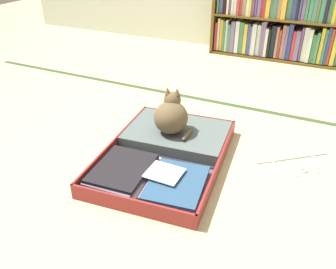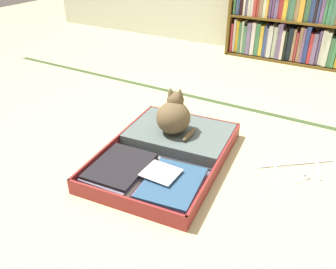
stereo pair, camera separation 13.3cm
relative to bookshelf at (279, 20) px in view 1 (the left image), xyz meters
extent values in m
plane|color=#C1BF86|center=(-0.05, -2.25, -0.39)|extent=(10.00, 10.00, 0.00)
cube|color=#364C28|center=(-0.05, -1.30, -0.39)|extent=(4.80, 0.05, 0.00)
cube|color=brown|center=(-0.65, 0.00, 0.02)|extent=(0.03, 0.26, 0.82)
cube|color=brown|center=(0.00, 0.00, -0.38)|extent=(1.30, 0.26, 0.02)
cube|color=brown|center=(0.00, 0.00, 0.02)|extent=(1.27, 0.26, 0.02)
cube|color=#B32D37|center=(-0.61, 0.00, -0.21)|extent=(0.02, 0.22, 0.29)
cube|color=silver|center=(-0.59, 0.01, -0.19)|extent=(0.02, 0.22, 0.34)
cube|color=gold|center=(-0.55, 0.01, -0.19)|extent=(0.03, 0.22, 0.32)
cube|color=#407554|center=(-0.52, 0.00, -0.20)|extent=(0.02, 0.22, 0.31)
cube|color=silver|center=(-0.50, 0.00, -0.19)|extent=(0.02, 0.22, 0.33)
cube|color=#477957|center=(-0.47, -0.01, -0.21)|extent=(0.03, 0.22, 0.29)
cube|color=slate|center=(-0.43, -0.01, -0.19)|extent=(0.04, 0.22, 0.32)
cube|color=silver|center=(-0.38, -0.01, -0.19)|extent=(0.04, 0.22, 0.33)
cube|color=#418257|center=(-0.34, 0.00, -0.19)|extent=(0.04, 0.22, 0.32)
cube|color=gold|center=(-0.29, 0.00, -0.20)|extent=(0.04, 0.22, 0.31)
cube|color=#374E91|center=(-0.26, -0.01, -0.20)|extent=(0.02, 0.22, 0.31)
cube|color=slate|center=(-0.24, 0.00, -0.21)|extent=(0.02, 0.22, 0.29)
cube|color=silver|center=(-0.20, -0.01, -0.20)|extent=(0.04, 0.22, 0.32)
cube|color=silver|center=(-0.16, 0.01, -0.20)|extent=(0.04, 0.22, 0.31)
cube|color=slate|center=(-0.13, -0.01, -0.18)|extent=(0.02, 0.22, 0.34)
cube|color=slate|center=(-0.11, -0.01, -0.18)|extent=(0.03, 0.22, 0.35)
cube|color=beige|center=(-0.08, -0.01, -0.21)|extent=(0.03, 0.22, 0.28)
cube|color=black|center=(-0.05, -0.01, -0.21)|extent=(0.02, 0.22, 0.28)
cube|color=black|center=(-0.01, 0.00, -0.20)|extent=(0.04, 0.22, 0.31)
cube|color=#9D765F|center=(0.03, 0.00, -0.20)|extent=(0.02, 0.22, 0.31)
cube|color=#BD3E3F|center=(0.05, 0.00, -0.21)|extent=(0.02, 0.22, 0.28)
cube|color=#946D55|center=(0.09, 0.00, -0.19)|extent=(0.03, 0.22, 0.33)
cube|color=slate|center=(0.12, 0.00, -0.19)|extent=(0.02, 0.22, 0.33)
cube|color=#2B3F90|center=(0.15, 0.00, -0.18)|extent=(0.04, 0.22, 0.35)
cube|color=#BA2F33|center=(0.19, 0.00, -0.21)|extent=(0.03, 0.22, 0.29)
cube|color=slate|center=(0.23, 0.00, -0.21)|extent=(0.04, 0.22, 0.29)
cube|color=slate|center=(0.26, 0.01, -0.19)|extent=(0.02, 0.22, 0.32)
cube|color=silver|center=(0.29, 0.01, -0.19)|extent=(0.04, 0.22, 0.33)
cube|color=silver|center=(0.34, -0.01, -0.20)|extent=(0.04, 0.22, 0.32)
cube|color=#447753|center=(0.37, 0.00, -0.22)|extent=(0.03, 0.22, 0.27)
cube|color=#418855|center=(0.41, -0.01, -0.21)|extent=(0.03, 0.22, 0.30)
cube|color=gold|center=(0.44, 0.00, -0.18)|extent=(0.03, 0.22, 0.34)
cube|color=#3A7B50|center=(0.47, -0.01, -0.19)|extent=(0.02, 0.22, 0.33)
cube|color=navy|center=(0.50, -0.01, -0.18)|extent=(0.02, 0.22, 0.35)
cube|color=#B64430|center=(0.52, 0.00, -0.18)|extent=(0.03, 0.22, 0.34)
cube|color=gold|center=(0.56, 0.00, -0.21)|extent=(0.04, 0.22, 0.30)
cube|color=gold|center=(-0.27, -0.01, 0.18)|extent=(0.02, 0.22, 0.29)
cube|color=#B62E34|center=(-0.15, 0.01, 0.18)|extent=(0.04, 0.22, 0.29)
cube|color=gold|center=(-0.11, 0.00, 0.17)|extent=(0.04, 0.22, 0.28)
cube|color=#4B7962|center=(-0.07, 0.01, 0.17)|extent=(0.03, 0.22, 0.29)
cube|color=#9B7D56|center=(0.00, 0.00, 0.17)|extent=(0.04, 0.22, 0.28)
cube|color=gold|center=(0.04, -0.01, 0.19)|extent=(0.04, 0.22, 0.33)
cube|color=#457556|center=(0.09, 0.01, 0.20)|extent=(0.04, 0.22, 0.33)
cube|color=#2F4686|center=(0.14, 0.01, 0.20)|extent=(0.04, 0.22, 0.34)
cube|color=black|center=(0.17, 0.00, 0.18)|extent=(0.02, 0.22, 0.31)
cube|color=#3D4B8B|center=(0.19, 0.00, 0.20)|extent=(0.02, 0.22, 0.34)
cube|color=slate|center=(0.22, 0.01, 0.18)|extent=(0.03, 0.22, 0.30)
cube|color=#3F8059|center=(0.25, 0.00, 0.16)|extent=(0.02, 0.22, 0.27)
cube|color=#428863|center=(0.29, 0.00, 0.19)|extent=(0.03, 0.22, 0.33)
cube|color=#457A62|center=(0.32, -0.01, 0.20)|extent=(0.04, 0.22, 0.33)
cube|color=#967F59|center=(0.35, 0.00, 0.17)|extent=(0.02, 0.22, 0.27)
cube|color=#3B805A|center=(0.39, -0.01, 0.18)|extent=(0.04, 0.22, 0.30)
cube|color=#1C1A2F|center=(0.42, -0.01, 0.18)|extent=(0.03, 0.22, 0.30)
cube|color=#498858|center=(0.46, 0.01, 0.17)|extent=(0.04, 0.22, 0.28)
cube|color=maroon|center=(-0.18, -2.43, -0.38)|extent=(0.69, 0.53, 0.01)
cube|color=maroon|center=(-0.16, -2.66, -0.34)|extent=(0.64, 0.08, 0.09)
cube|color=maroon|center=(-0.49, -2.46, -0.34)|extent=(0.06, 0.46, 0.09)
cube|color=maroon|center=(0.14, -2.40, -0.34)|extent=(0.06, 0.46, 0.09)
cube|color=#494B59|center=(-0.18, -2.43, -0.37)|extent=(0.66, 0.50, 0.01)
cube|color=maroon|center=(-0.23, -1.97, -0.38)|extent=(0.69, 0.53, 0.01)
cube|color=maroon|center=(-0.25, -1.74, -0.34)|extent=(0.64, 0.08, 0.09)
cube|color=maroon|center=(-0.54, -2.00, -0.34)|extent=(0.06, 0.46, 0.09)
cube|color=maroon|center=(0.09, -1.94, -0.34)|extent=(0.06, 0.46, 0.09)
cube|color=#494B59|center=(-0.23, -1.97, -0.37)|extent=(0.66, 0.50, 0.01)
cylinder|color=black|center=(-0.20, -2.20, -0.37)|extent=(0.62, 0.08, 0.02)
cube|color=#2F2E2E|center=(-0.33, -2.44, -0.36)|extent=(0.32, 0.38, 0.01)
cube|color=#B7AC93|center=(-0.32, -2.44, -0.35)|extent=(0.32, 0.41, 0.01)
cube|color=slate|center=(-0.33, -2.45, -0.33)|extent=(0.30, 0.38, 0.02)
cube|color=black|center=(-0.33, -2.45, -0.31)|extent=(0.31, 0.38, 0.02)
cube|color=silver|center=(-0.03, -2.42, -0.36)|extent=(0.32, 0.38, 0.01)
cube|color=#9F69A0|center=(-0.04, -2.41, -0.34)|extent=(0.32, 0.38, 0.02)
cube|color=#2A4E6F|center=(-0.03, -2.42, -0.33)|extent=(0.32, 0.39, 0.01)
cube|color=white|center=(-0.11, -2.40, -0.31)|extent=(0.18, 0.16, 0.01)
cube|color=#525F5C|center=(-0.23, -1.97, -0.34)|extent=(0.65, 0.49, 0.08)
torus|color=white|center=(-0.25, -1.99, -0.30)|extent=(0.10, 0.10, 0.01)
cylinder|color=black|center=(-0.42, -1.77, -0.34)|extent=(0.02, 0.02, 0.08)
cylinder|color=black|center=(-0.07, -1.74, -0.34)|extent=(0.02, 0.02, 0.08)
cube|color=yellow|center=(-0.29, -2.66, -0.35)|extent=(0.02, 0.00, 0.02)
cube|color=#328744|center=(-0.21, -2.65, -0.33)|extent=(0.04, 0.01, 0.03)
cube|color=white|center=(-0.36, -2.67, -0.34)|extent=(0.03, 0.01, 0.02)
cube|color=white|center=(-0.26, -2.66, -0.33)|extent=(0.04, 0.01, 0.03)
ellipsoid|color=brown|center=(-0.25, -2.01, -0.20)|extent=(0.26, 0.26, 0.20)
ellipsoid|color=brown|center=(-0.27, -1.96, -0.24)|extent=(0.16, 0.11, 0.11)
sphere|color=brown|center=(-0.26, -1.97, -0.11)|extent=(0.10, 0.10, 0.10)
cone|color=brown|center=(-0.23, -1.96, -0.05)|extent=(0.04, 0.04, 0.04)
cone|color=brown|center=(-0.29, -1.98, -0.05)|extent=(0.04, 0.04, 0.04)
sphere|color=gold|center=(-0.26, -1.92, -0.10)|extent=(0.02, 0.02, 0.02)
sphere|color=gold|center=(-0.29, -1.93, -0.10)|extent=(0.02, 0.02, 0.02)
ellipsoid|color=brown|center=(-0.14, -2.02, -0.28)|extent=(0.04, 0.16, 0.03)
cylinder|color=silver|center=(0.47, -1.85, -0.38)|extent=(0.36, 0.29, 0.01)
cylinder|color=silver|center=(0.59, -1.82, -0.38)|extent=(0.07, 0.24, 0.01)
cylinder|color=silver|center=(0.41, -1.96, -0.38)|extent=(0.22, 0.12, 0.01)
torus|color=silver|center=(0.54, -1.95, -0.38)|extent=(0.06, 0.06, 0.01)
camera|label=1|loc=(0.53, -3.70, 0.77)|focal=37.20mm
camera|label=2|loc=(0.65, -3.64, 0.77)|focal=37.20mm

